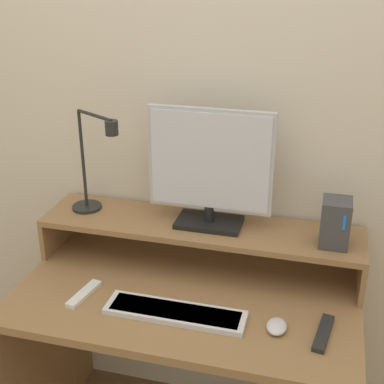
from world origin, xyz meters
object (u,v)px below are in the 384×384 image
(monitor, at_px, (210,169))
(desk_lamp, at_px, (94,170))
(remote_control, at_px, (84,294))
(remote_secondary, at_px, (323,333))
(keyboard, at_px, (176,313))
(router_dock, at_px, (335,223))
(mouse, at_px, (277,326))

(monitor, height_order, desk_lamp, monitor)
(remote_control, distance_m, remote_secondary, 0.79)
(keyboard, bearing_deg, router_dock, 32.50)
(router_dock, bearing_deg, desk_lamp, 179.09)
(router_dock, distance_m, keyboard, 0.60)
(desk_lamp, distance_m, router_dock, 0.87)
(mouse, bearing_deg, keyboard, -178.43)
(monitor, height_order, remote_control, monitor)
(monitor, distance_m, desk_lamp, 0.43)
(remote_control, bearing_deg, monitor, 40.45)
(desk_lamp, height_order, keyboard, desk_lamp)
(monitor, xyz_separation_m, desk_lamp, (-0.43, -0.02, -0.04))
(router_dock, height_order, remote_control, router_dock)
(desk_lamp, bearing_deg, remote_secondary, -18.57)
(monitor, bearing_deg, keyboard, -95.02)
(router_dock, bearing_deg, remote_control, -160.99)
(router_dock, relative_size, remote_secondary, 0.91)
(desk_lamp, distance_m, mouse, 0.85)
(desk_lamp, bearing_deg, router_dock, -0.91)
(keyboard, relative_size, remote_control, 2.77)
(desk_lamp, distance_m, remote_secondary, 0.97)
(remote_secondary, bearing_deg, mouse, -175.24)
(keyboard, bearing_deg, monitor, 84.98)
(monitor, relative_size, keyboard, 0.96)
(remote_secondary, bearing_deg, monitor, 144.34)
(remote_control, bearing_deg, keyboard, -3.65)
(remote_secondary, bearing_deg, desk_lamp, 161.43)
(router_dock, bearing_deg, remote_secondary, -90.90)
(keyboard, bearing_deg, desk_lamp, 142.31)
(desk_lamp, bearing_deg, remote_control, -76.76)
(monitor, xyz_separation_m, remote_control, (-0.36, -0.31, -0.38))
(remote_control, relative_size, remote_secondary, 0.91)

